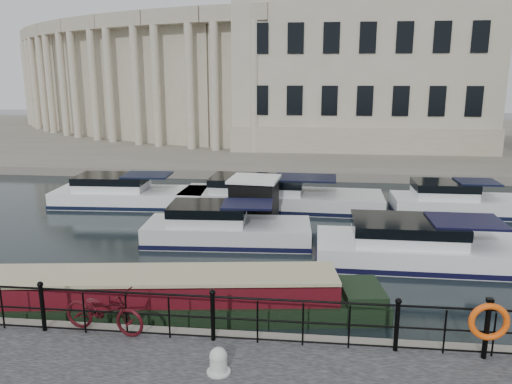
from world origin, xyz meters
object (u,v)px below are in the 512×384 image
bicycle (104,311)px  harbour_hut (254,204)px  mooring_bollard (218,361)px  life_ring_post (489,323)px  narrowboat (138,302)px

bicycle → harbour_hut: bearing=-1.2°
mooring_bollard → harbour_hut: bearing=93.0°
mooring_bollard → life_ring_post: (5.46, 1.07, 0.59)m
life_ring_post → narrowboat: life_ring_post is taller
mooring_bollard → harbour_hut: (-0.63, 11.95, 0.15)m
mooring_bollard → harbour_hut: size_ratio=0.18×
narrowboat → harbour_hut: bearing=68.3°
life_ring_post → harbour_hut: size_ratio=0.45×
bicycle → narrowboat: (0.08, 1.96, -0.72)m
life_ring_post → narrowboat: 8.64m
mooring_bollard → narrowboat: size_ratio=0.04×
life_ring_post → narrowboat: (-8.29, 2.22, -1.03)m
bicycle → life_ring_post: bearing=-80.9°
narrowboat → bicycle: bearing=-99.7°
bicycle → narrowboat: bicycle is taller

